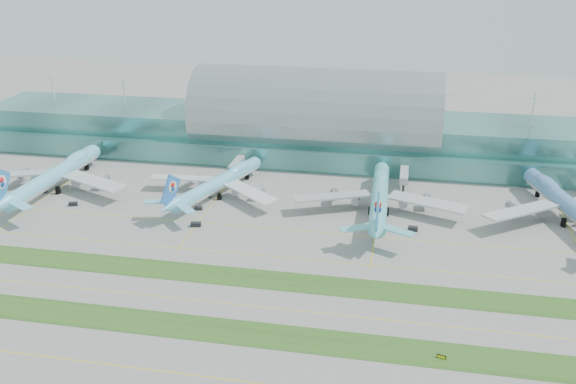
% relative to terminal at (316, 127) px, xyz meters
% --- Properties ---
extents(ground, '(700.00, 700.00, 0.00)m').
position_rel_terminal_xyz_m(ground, '(-0.01, -128.79, -14.23)').
color(ground, gray).
rests_on(ground, ground).
extents(terminal, '(340.00, 69.10, 36.00)m').
position_rel_terminal_xyz_m(terminal, '(0.00, 0.00, 0.00)').
color(terminal, '#3D7A75').
rests_on(terminal, ground).
extents(grass_strip_near, '(420.00, 12.00, 0.08)m').
position_rel_terminal_xyz_m(grass_strip_near, '(-0.01, -156.79, -14.19)').
color(grass_strip_near, '#2D591E').
rests_on(grass_strip_near, ground).
extents(grass_strip_far, '(420.00, 12.00, 0.08)m').
position_rel_terminal_xyz_m(grass_strip_far, '(-0.01, -126.79, -14.19)').
color(grass_strip_far, '#2D591E').
rests_on(grass_strip_far, ground).
extents(taxiline_a, '(420.00, 0.35, 0.01)m').
position_rel_terminal_xyz_m(taxiline_a, '(-0.01, -176.79, -14.22)').
color(taxiline_a, yellow).
rests_on(taxiline_a, ground).
extents(taxiline_b, '(420.00, 0.35, 0.01)m').
position_rel_terminal_xyz_m(taxiline_b, '(-0.01, -142.79, -14.22)').
color(taxiline_b, yellow).
rests_on(taxiline_b, ground).
extents(taxiline_c, '(420.00, 0.35, 0.01)m').
position_rel_terminal_xyz_m(taxiline_c, '(-0.01, -110.79, -14.22)').
color(taxiline_c, yellow).
rests_on(taxiline_c, ground).
extents(taxiline_d, '(420.00, 0.35, 0.01)m').
position_rel_terminal_xyz_m(taxiline_d, '(-0.01, -88.79, -14.22)').
color(taxiline_d, yellow).
rests_on(taxiline_d, ground).
extents(airliner_a, '(71.62, 81.26, 22.38)m').
position_rel_terminal_xyz_m(airliner_a, '(-102.74, -67.10, -7.32)').
color(airliner_a, '#71D7F9').
rests_on(airliner_a, ground).
extents(airliner_b, '(59.32, 68.89, 19.49)m').
position_rel_terminal_xyz_m(airliner_b, '(-31.98, -60.57, -8.21)').
color(airliner_b, '#6FCFF4').
rests_on(airliner_b, ground).
extents(airliner_c, '(68.87, 78.09, 21.51)m').
position_rel_terminal_xyz_m(airliner_c, '(35.02, -64.39, -7.59)').
color(airliner_c, '#62CAD8').
rests_on(airliner_c, ground).
extents(airliner_d, '(69.08, 79.86, 22.35)m').
position_rel_terminal_xyz_m(airliner_d, '(105.97, -61.05, -7.33)').
color(airliner_d, '#5A8DC6').
rests_on(airliner_d, ground).
extents(gse_a, '(2.84, 1.74, 1.44)m').
position_rel_terminal_xyz_m(gse_a, '(-113.52, -77.44, -13.51)').
color(gse_a, yellow).
rests_on(gse_a, ground).
extents(gse_b, '(3.72, 2.64, 1.48)m').
position_rel_terminal_xyz_m(gse_b, '(-87.04, -82.70, -13.49)').
color(gse_b, black).
rests_on(gse_b, ground).
extents(gse_c, '(4.19, 2.72, 1.58)m').
position_rel_terminal_xyz_m(gse_c, '(-31.81, -92.35, -13.44)').
color(gse_c, black).
rests_on(gse_c, ground).
extents(gse_d, '(3.43, 2.41, 1.27)m').
position_rel_terminal_xyz_m(gse_d, '(-35.75, -77.20, -13.59)').
color(gse_d, black).
rests_on(gse_d, ground).
extents(gse_e, '(3.31, 2.26, 1.33)m').
position_rel_terminal_xyz_m(gse_e, '(33.89, -80.33, -13.56)').
color(gse_e, '#DABD0C').
rests_on(gse_e, ground).
extents(gse_f, '(3.72, 2.38, 1.62)m').
position_rel_terminal_xyz_m(gse_f, '(48.55, -80.89, -13.42)').
color(gse_f, black).
rests_on(gse_f, ground).
extents(taxiway_sign_east, '(2.44, 0.98, 1.05)m').
position_rel_terminal_xyz_m(taxiway_sign_east, '(56.62, -158.19, -13.71)').
color(taxiway_sign_east, black).
rests_on(taxiway_sign_east, ground).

